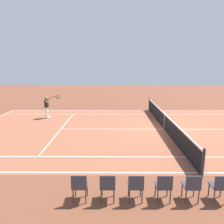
{
  "coord_description": "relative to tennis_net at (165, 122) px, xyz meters",
  "views": [
    {
      "loc": [
        3.14,
        12.8,
        3.9
      ],
      "look_at": [
        3.24,
        -0.84,
        0.9
      ],
      "focal_mm": 34.55,
      "sensor_mm": 36.0,
      "label": 1
    }
  ],
  "objects": [
    {
      "name": "tennis_player_near",
      "position": [
        8.06,
        -2.83,
        0.44
      ],
      "size": [
        1.05,
        0.78,
        1.7
      ],
      "color": "white",
      "rests_on": "ground_plane"
    },
    {
      "name": "spectator_chair_6",
      "position": [
        4.11,
        7.22,
        0.03
      ],
      "size": [
        0.44,
        0.44,
        0.88
      ],
      "color": "#38383D",
      "rests_on": "ground_plane"
    },
    {
      "name": "ground_plane",
      "position": [
        0.0,
        0.0,
        -0.49
      ],
      "size": [
        60.0,
        60.0,
        0.0
      ],
      "primitive_type": "plane",
      "color": "brown"
    },
    {
      "name": "tennis_net",
      "position": [
        0.0,
        0.0,
        0.0
      ],
      "size": [
        0.1,
        11.7,
        1.08
      ],
      "color": "#2D2D33",
      "rests_on": "ground_plane"
    },
    {
      "name": "spectator_chair_4",
      "position": [
        2.5,
        7.22,
        0.03
      ],
      "size": [
        0.44,
        0.44,
        0.88
      ],
      "color": "#38383D",
      "rests_on": "ground_plane"
    },
    {
      "name": "spectator_chair_3",
      "position": [
        1.7,
        7.22,
        0.03
      ],
      "size": [
        0.44,
        0.44,
        0.88
      ],
      "color": "#38383D",
      "rests_on": "ground_plane"
    },
    {
      "name": "court_slab",
      "position": [
        0.0,
        0.0,
        -0.49
      ],
      "size": [
        24.2,
        11.4,
        0.0
      ],
      "primitive_type": "cube",
      "color": "#935138",
      "rests_on": "ground_plane"
    },
    {
      "name": "court_line_markings",
      "position": [
        0.0,
        0.0,
        -0.49
      ],
      "size": [
        23.85,
        11.05,
        0.01
      ],
      "color": "white",
      "rests_on": "ground_plane"
    },
    {
      "name": "spectator_chair_2",
      "position": [
        0.89,
        7.22,
        0.03
      ],
      "size": [
        0.44,
        0.44,
        0.88
      ],
      "color": "#38383D",
      "rests_on": "ground_plane"
    },
    {
      "name": "spectator_chair_1",
      "position": [
        0.09,
        7.22,
        0.03
      ],
      "size": [
        0.44,
        0.44,
        0.88
      ],
      "color": "#38383D",
      "rests_on": "ground_plane"
    },
    {
      "name": "spectator_chair_5",
      "position": [
        3.31,
        7.22,
        0.03
      ],
      "size": [
        0.44,
        0.44,
        0.88
      ],
      "color": "#38383D",
      "rests_on": "ground_plane"
    },
    {
      "name": "tennis_ball",
      "position": [
        1.06,
        -0.05,
        -0.46
      ],
      "size": [
        0.07,
        0.07,
        0.07
      ],
      "primitive_type": "sphere",
      "color": "#CCE01E",
      "rests_on": "ground_plane"
    }
  ]
}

